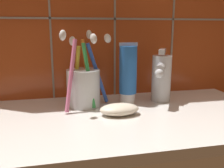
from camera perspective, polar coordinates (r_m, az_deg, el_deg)
sink_counter at (r=54.96cm, az=2.84°, el=-7.94°), size 66.80×34.63×2.00cm
toothbrush_cup at (r=59.61cm, az=-6.50°, el=-0.16°), size 12.97×12.28×18.23cm
toothpaste_tube at (r=61.23cm, az=3.68°, el=2.39°), size 4.51×4.29×14.98cm
sink_faucet at (r=63.87cm, az=11.19°, el=1.71°), size 6.82×10.40×13.28cm
soap_bar at (r=54.12cm, az=1.64°, el=-5.75°), size 8.53×5.19×2.48cm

